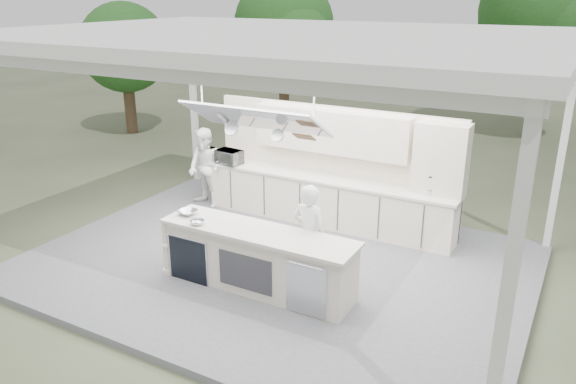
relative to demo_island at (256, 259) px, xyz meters
The scene contains 12 objects.
ground 1.10m from the demo_island, 101.07° to the left, with size 90.00×90.00×0.00m, color #525A3E.
stage_deck 1.07m from the demo_island, 101.07° to the left, with size 8.00×6.00×0.12m, color slate.
tent 3.25m from the demo_island, 101.05° to the left, with size 8.20×6.20×3.86m.
demo_island is the anchor object (origin of this frame).
back_counter 2.82m from the demo_island, 93.63° to the left, with size 5.08×0.72×0.95m.
back_wall_unit 3.19m from the demo_island, 84.98° to the left, with size 5.05×0.48×2.25m.
tree_cluster 11.02m from the demo_island, 91.82° to the left, with size 19.55×9.40×5.85m.
head_chef 0.88m from the demo_island, 37.21° to the left, with size 0.59×0.39×1.63m, color white.
sous_chef 3.72m from the demo_island, 138.59° to the left, with size 0.81×0.63×1.66m, color white.
toaster_oven 3.53m from the demo_island, 131.21° to the left, with size 0.52×0.35×0.29m, color #B8BABF.
bowl_large 1.38m from the demo_island, behind, with size 0.30×0.30×0.07m, color silver.
bowl_small 1.06m from the demo_island, 165.13° to the right, with size 0.22×0.22×0.07m, color silver.
Camera 1 is at (4.29, -7.33, 4.41)m, focal length 35.00 mm.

